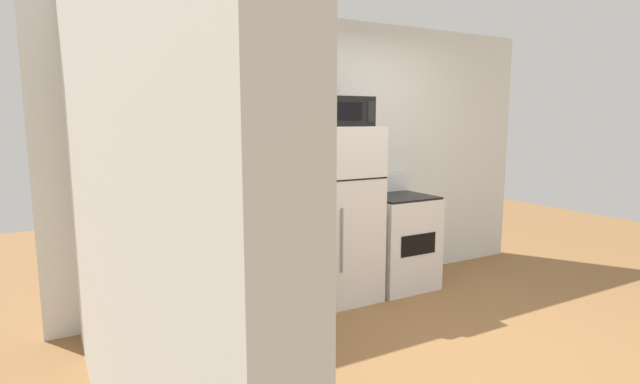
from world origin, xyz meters
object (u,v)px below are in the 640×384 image
desk_lamp (178,207)px  microwave (344,112)px  coffee_mug (256,229)px  refrigerator (342,214)px  oven_range (398,241)px  desk (225,260)px

desk_lamp → microwave: size_ratio=0.77×
microwave → coffee_mug: bearing=-170.6°
refrigerator → oven_range: bearing=-0.2°
desk_lamp → refrigerator: (1.47, -0.01, -0.19)m
refrigerator → microwave: bearing=-89.7°
desk → refrigerator: 1.15m
desk → coffee_mug: (0.21, -0.17, 0.27)m
desk_lamp → desk: bearing=-3.2°
desk_lamp → microwave: bearing=-1.4°
coffee_mug → oven_range: 1.62m
oven_range → microwave: bearing=-178.3°
oven_range → desk: bearing=-179.9°
desk_lamp → oven_range: desk_lamp is taller
refrigerator → oven_range: (0.66, -0.00, -0.33)m
microwave → refrigerator: bearing=90.3°
refrigerator → microwave: (0.00, -0.02, 0.93)m
desk → oven_range: oven_range is taller
desk → refrigerator: bearing=0.3°
refrigerator → microwave: 0.93m
refrigerator → microwave: microwave is taller
refrigerator → oven_range: size_ratio=1.45×
desk_lamp → oven_range: size_ratio=0.32×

